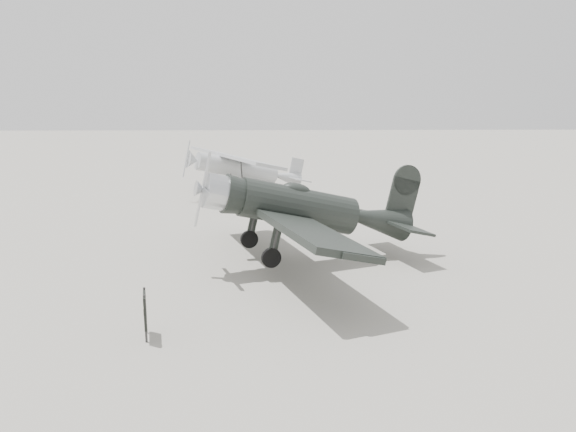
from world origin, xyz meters
The scene contains 4 objects.
ground centered at (0.00, 0.00, 0.00)m, with size 160.00×160.00×0.00m, color gray.
lowwing_monoplane centered at (-0.77, 2.36, 1.85)m, with size 7.89×10.81×3.51m.
highwing_monoplane centered at (-3.60, 15.45, 1.77)m, with size 7.49×9.64×2.83m.
sign_board centered at (-4.90, -3.46, 0.68)m, with size 0.22×0.78×1.14m.
Camera 1 is at (-1.97, -15.74, 5.48)m, focal length 35.00 mm.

